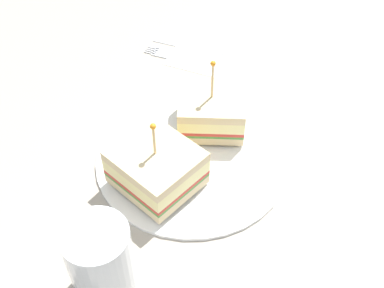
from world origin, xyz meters
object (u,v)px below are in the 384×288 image
sandwich_half_front (211,111)px  napkin (202,56)px  drink_glass (102,264)px  sandwich_half_back (156,167)px  plate (192,157)px  knife (186,45)px  fork (174,56)px

sandwich_half_front → napkin: size_ratio=1.08×
drink_glass → napkin: size_ratio=1.00×
sandwich_half_front → sandwich_half_back: (7.92, 9.22, 0.11)cm
drink_glass → plate: bearing=-123.0°
knife → drink_glass: bearing=73.1°
sandwich_half_back → knife: bearing=-102.8°
plate → knife: size_ratio=2.17×
plate → drink_glass: 20.30cm
sandwich_half_back → knife: (-6.59, -28.98, -3.28)cm
sandwich_half_back → plate: bearing=-140.8°
napkin → knife: bearing=-54.0°
plate → drink_glass: size_ratio=2.53×
sandwich_half_back → napkin: (-8.84, -25.89, -3.38)cm
sandwich_half_front → fork: sandwich_half_front is taller
plate → fork: 22.43cm
sandwich_half_back → knife: 29.90cm
fork → knife: bearing=-128.1°
drink_glass → fork: (-10.59, -39.09, -4.37)cm
plate → sandwich_half_back: 6.79cm
drink_glass → knife: 43.91cm
sandwich_half_front → sandwich_half_back: size_ratio=0.83×
plate → napkin: size_ratio=2.53×
sandwich_half_front → drink_glass: bearing=57.5°
knife → plate: bearing=85.7°
sandwich_half_front → fork: size_ratio=0.86×
plate → sandwich_half_back: bearing=39.2°
napkin → fork: size_ratio=0.80×
drink_glass → sandwich_half_back: bearing=-115.5°
knife → napkin: bearing=126.0°
sandwich_half_front → drink_glass: sandwich_half_front is taller
plate → drink_glass: bearing=57.0°
plate → knife: (-1.88, -25.14, -0.27)cm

